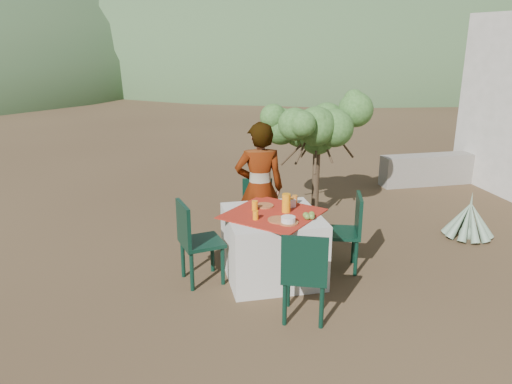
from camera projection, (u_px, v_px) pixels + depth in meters
ground at (326, 290)px, 5.41m from camera, size 160.00×160.00×0.00m
table at (272, 245)px, 5.62m from camera, size 1.30×1.30×0.76m
chair_far at (257, 208)px, 6.55m from camera, size 0.45×0.45×0.84m
chair_near at (305, 273)px, 4.68m from camera, size 0.55×0.55×0.93m
chair_left at (195, 239)px, 5.43m from camera, size 0.51×0.51×0.94m
chair_right at (348, 229)px, 5.75m from camera, size 0.53×0.53×0.91m
person at (259, 189)px, 6.14m from camera, size 0.65×0.47×1.66m
shrub_tree at (320, 132)px, 7.20m from camera, size 1.40×1.37×1.64m
agave at (469, 220)px, 6.75m from camera, size 0.67×0.66×0.71m
stone_wall at (448, 168)px, 9.21m from camera, size 2.60×0.35×0.55m
hill_near_right at (315, 67)px, 41.34m from camera, size 48.00×48.00×20.00m
hill_far_center at (124, 59)px, 53.03m from camera, size 60.00×60.00×24.00m
hill_far_right at (426, 59)px, 53.86m from camera, size 36.00×36.00×14.00m
plate_far at (264, 206)px, 5.72m from camera, size 0.21×0.21×0.01m
plate_near at (279, 220)px, 5.29m from camera, size 0.24×0.24×0.01m
glass_far at (255, 206)px, 5.58m from camera, size 0.07×0.07×0.11m
glass_near at (256, 215)px, 5.30m from camera, size 0.06×0.06×0.10m
juice_pitcher at (286, 203)px, 5.51m from camera, size 0.10×0.10×0.21m
bowl_plate at (288, 222)px, 5.22m from camera, size 0.22×0.22×0.01m
white_bowl at (288, 219)px, 5.21m from camera, size 0.15×0.15×0.06m
jar_left at (291, 202)px, 5.71m from camera, size 0.07×0.07×0.11m
jar_right at (295, 199)px, 5.81m from camera, size 0.06×0.06×0.10m
napkin_holder at (292, 203)px, 5.68m from camera, size 0.08×0.06×0.09m
fruit_cluster at (309, 216)px, 5.33m from camera, size 0.14×0.13×0.07m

